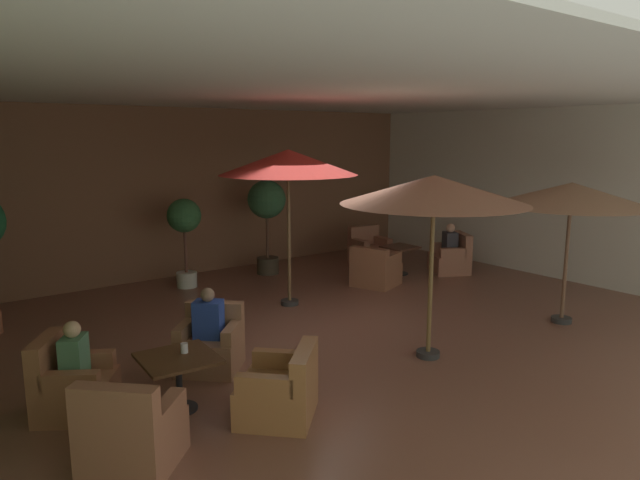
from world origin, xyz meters
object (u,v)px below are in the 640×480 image
Objects in this scene: armchair_front_left_east at (210,346)px; potted_tree_mid_left at (184,225)px; patron_with_friend at (450,241)px; cafe_table_front_right at (400,253)px; armchair_front_right_south at (451,259)px; patio_umbrella_near_wall at (571,195)px; potted_tree_left_corner at (267,208)px; patron_blue_shirt at (208,316)px; armchair_front_left_south at (72,386)px; patio_umbrella_tall_red at (434,191)px; cafe_table_front_left at (179,367)px; patio_umbrella_center_beige at (288,163)px; armchair_front_right_north at (369,251)px; armchair_front_left_west at (131,435)px; armchair_front_right_east at (375,270)px; armchair_front_left_north at (281,391)px; iced_drink_cup at (184,348)px; patron_by_window at (74,354)px.

potted_tree_mid_left is (1.46, 3.95, 0.94)m from armchair_front_left_east.
cafe_table_front_right is at bearing 150.06° from patron_with_friend.
patio_umbrella_near_wall reaches higher than armchair_front_right_south.
potted_tree_left_corner is 3.12× the size of patron_blue_shirt.
armchair_front_left_south is 0.41× the size of patio_umbrella_tall_red.
cafe_table_front_left is 0.82× the size of armchair_front_left_south.
armchair_front_right_north is at bearing 25.23° from patio_umbrella_center_beige.
armchair_front_left_west is 0.53× the size of potted_tree_left_corner.
armchair_front_left_east is 4.31m from potted_tree_mid_left.
armchair_front_right_east is at bearing 21.42° from patron_blue_shirt.
patron_blue_shirt reaches higher than cafe_table_front_left.
armchair_front_left_south is at bearing -173.59° from armchair_front_left_east.
cafe_table_front_right is at bearing 34.00° from armchair_front_left_north.
armchair_front_left_south is at bearing -174.40° from patron_blue_shirt.
patio_umbrella_center_beige is 4.58m from patio_umbrella_near_wall.
patio_umbrella_near_wall is 6.27m from iced_drink_cup.
armchair_front_left_east is at bearing -159.05° from cafe_table_front_right.
iced_drink_cup is (-6.27, -2.89, 0.21)m from cafe_table_front_right.
patron_by_window reaches higher than armchair_front_left_south.
cafe_table_front_left is at bearing -162.17° from armchair_front_right_south.
armchair_front_left_west is at bearing -85.69° from patron_by_window.
armchair_front_right_south is at bearing 17.83° from cafe_table_front_left.
patio_umbrella_tall_red is 3.31m from patron_blue_shirt.
armchair_front_right_east reaches higher than cafe_table_front_right.
armchair_front_left_west is 1.05× the size of armchair_front_right_south.
armchair_front_right_north is 5.35m from patio_umbrella_near_wall.
armchair_front_left_north is 6.74m from cafe_table_front_right.
armchair_front_left_north is at bearing -146.00° from cafe_table_front_right.
armchair_front_left_south is 0.37× the size of patio_umbrella_center_beige.
potted_tree_mid_left reaches higher than armchair_front_right_south.
armchair_front_left_south is at bearing -140.96° from potted_tree_left_corner.
armchair_front_right_east is (4.51, 1.75, 0.01)m from armchair_front_left_east.
armchair_front_left_north is 5.84m from potted_tree_mid_left.
armchair_front_right_north is 8.24m from patron_by_window.
armchair_front_left_west is 1.22× the size of armchair_front_right_north.
patio_umbrella_near_wall reaches higher than armchair_front_right_north.
patron_by_window is at bearing -140.55° from potted_tree_left_corner.
armchair_front_left_south is 1.15× the size of armchair_front_right_north.
patron_blue_shirt reaches higher than armchair_front_right_north.
patio_umbrella_near_wall reaches higher than potted_tree_left_corner.
patio_umbrella_near_wall is 6.95m from potted_tree_mid_left.
armchair_front_right_south is 9.45× the size of iced_drink_cup.
patron_blue_shirt is at bearing -144.33° from patio_umbrella_center_beige.
armchair_front_left_west is 1.44m from patron_by_window.
patio_umbrella_tall_red reaches higher than armchair_front_left_west.
patio_umbrella_tall_red is at bearing -143.09° from patron_with_friend.
iced_drink_cup is at bearing -154.24° from armchair_front_right_east.
patio_umbrella_tall_red reaches higher than armchair_front_left_south.
cafe_table_front_right is at bearing 27.60° from armchair_front_left_west.
patio_umbrella_center_beige is at bearing -172.48° from cafe_table_front_right.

